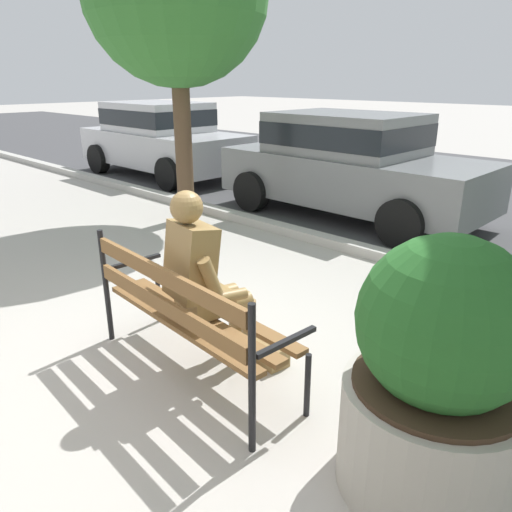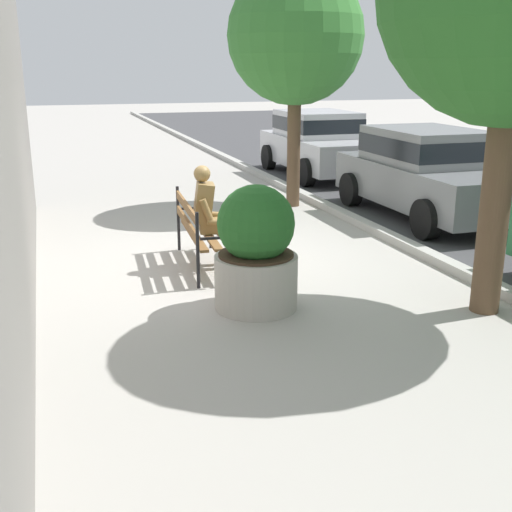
% 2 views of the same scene
% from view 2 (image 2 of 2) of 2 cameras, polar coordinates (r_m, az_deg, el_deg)
% --- Properties ---
extents(ground_plane, '(80.00, 80.00, 0.00)m').
position_cam_2_polar(ground_plane, '(8.92, -3.72, -0.54)').
color(ground_plane, '#ADA8A0').
extents(curb_stone, '(60.00, 0.20, 0.12)m').
position_cam_2_polar(curb_stone, '(9.99, 12.59, 1.32)').
color(curb_stone, '#B2AFA8').
rests_on(curb_stone, ground).
extents(park_bench, '(1.83, 0.65, 0.95)m').
position_cam_2_polar(park_bench, '(8.60, -5.08, 2.54)').
color(park_bench, brown).
rests_on(park_bench, ground).
extents(bronze_statue_seated, '(0.73, 0.79, 1.37)m').
position_cam_2_polar(bronze_statue_seated, '(8.57, -3.68, 3.39)').
color(bronze_statue_seated, olive).
rests_on(bronze_statue_seated, ground).
extents(concrete_planter, '(0.93, 0.93, 1.39)m').
position_cam_2_polar(concrete_planter, '(7.05, -0.00, 0.50)').
color(concrete_planter, '#A8A399').
rests_on(concrete_planter, ground).
extents(street_tree_near_bench, '(2.49, 2.49, 4.39)m').
position_cam_2_polar(street_tree_near_bench, '(12.31, 3.52, 18.87)').
color(street_tree_near_bench, brown).
rests_on(street_tree_near_bench, ground).
extents(parked_car_silver, '(4.11, 1.95, 1.56)m').
position_cam_2_polar(parked_car_silver, '(16.12, 5.53, 10.11)').
color(parked_car_silver, '#B7B7BC').
rests_on(parked_car_silver, ground).
extents(parked_car_grey, '(4.11, 1.95, 1.56)m').
position_cam_2_polar(parked_car_grey, '(11.87, 14.98, 7.37)').
color(parked_car_grey, slate).
rests_on(parked_car_grey, ground).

